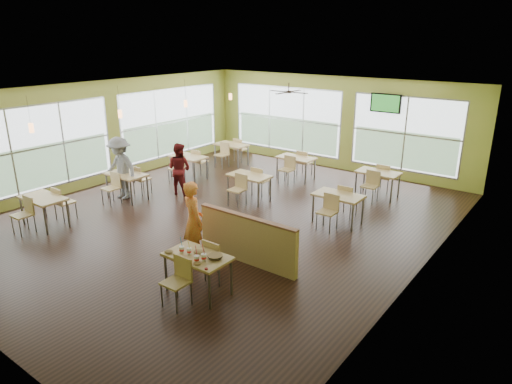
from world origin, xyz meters
TOP-DOWN VIEW (x-y plane):
  - room at (0.00, 0.00)m, footprint 12.00×12.04m
  - window_bays at (-2.65, 3.08)m, footprint 9.24×10.24m
  - main_table at (2.00, -3.00)m, footprint 1.22×1.52m
  - half_wall_divider at (2.00, -1.55)m, footprint 2.40×0.14m
  - dining_tables at (-1.05, 1.71)m, footprint 6.92×8.72m
  - pendant_lights at (-3.20, 0.68)m, footprint 0.11×7.31m
  - ceiling_fan at (-0.00, 3.00)m, footprint 1.25×1.25m
  - tv_backwall at (1.80, 5.90)m, footprint 1.00×0.07m
  - man_plaid at (1.01, -2.08)m, footprint 0.74×0.63m
  - patron_maroon at (-2.28, 0.71)m, footprint 0.84×0.70m
  - patron_grey at (-3.35, -0.55)m, footprint 1.19×0.72m
  - cup_blue at (1.72, -3.11)m, footprint 0.10×0.10m
  - cup_yellow at (1.86, -3.06)m, footprint 0.09×0.09m
  - cup_red_near at (2.19, -3.22)m, footprint 0.10×0.10m
  - cup_red_far at (2.25, -3.09)m, footprint 0.10×0.10m
  - food_basket at (2.33, -2.90)m, footprint 0.27×0.27m
  - ketchup_cup at (2.49, -3.29)m, footprint 0.06×0.06m
  - wrapper_left at (1.51, -3.23)m, footprint 0.17×0.15m
  - wrapper_mid at (1.97, -2.91)m, footprint 0.27×0.26m
  - wrapper_right at (2.23, -3.24)m, footprint 0.18×0.17m

SIDE VIEW (x-z plane):
  - half_wall_divider at x=2.00m, z-range 0.00..1.04m
  - dining_tables at x=-1.05m, z-range 0.20..1.07m
  - main_table at x=2.00m, z-range 0.20..1.07m
  - ketchup_cup at x=2.49m, z-range 0.75..0.77m
  - wrapper_right at x=2.23m, z-range 0.75..0.79m
  - wrapper_left at x=1.51m, z-range 0.75..0.79m
  - patron_maroon at x=-2.28m, z-range 0.00..1.54m
  - wrapper_mid at x=1.97m, z-range 0.75..0.80m
  - food_basket at x=2.33m, z-range 0.75..0.82m
  - cup_yellow at x=1.86m, z-range 0.65..0.98m
  - cup_blue at x=1.72m, z-range 0.64..1.00m
  - cup_red_far at x=2.25m, z-range 0.64..1.00m
  - cup_red_near at x=2.19m, z-range 0.64..1.01m
  - man_plaid at x=1.01m, z-range 0.00..1.72m
  - patron_grey at x=-3.35m, z-range 0.00..1.80m
  - window_bays at x=-2.65m, z-range 0.29..2.66m
  - room at x=0.00m, z-range 0.00..3.20m
  - tv_backwall at x=1.80m, z-range 2.15..2.75m
  - pendant_lights at x=-3.20m, z-range 2.02..2.88m
  - ceiling_fan at x=0.00m, z-range 2.80..3.09m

